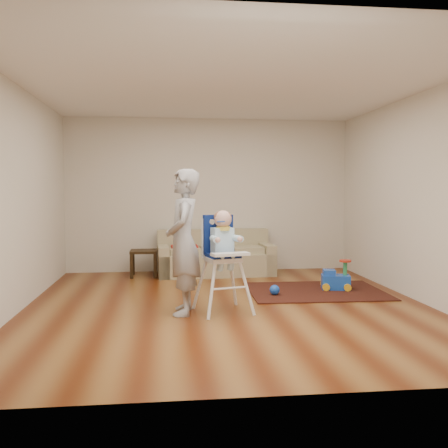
{
  "coord_description": "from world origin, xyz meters",
  "views": [
    {
      "loc": [
        -0.75,
        -6.11,
        1.46
      ],
      "look_at": [
        0.0,
        0.4,
        1.0
      ],
      "focal_mm": 40.0,
      "sensor_mm": 36.0,
      "label": 1
    }
  ],
  "objects": [
    {
      "name": "adult",
      "position": [
        -0.56,
        -0.33,
        0.85
      ],
      "size": [
        0.44,
        0.64,
        1.69
      ],
      "primitive_type": "imported",
      "rotation": [
        0.0,
        0.0,
        -1.63
      ],
      "color": "gray",
      "rests_on": "ground"
    },
    {
      "name": "ground",
      "position": [
        0.0,
        0.0,
        0.0
      ],
      "size": [
        5.5,
        5.5,
        0.0
      ],
      "primitive_type": "plane",
      "color": "#4F1D07",
      "rests_on": "ground"
    },
    {
      "name": "toy_ball",
      "position": [
        0.71,
        0.5,
        0.08
      ],
      "size": [
        0.14,
        0.14,
        0.14
      ],
      "primitive_type": "sphere",
      "color": "blue",
      "rests_on": "area_rug"
    },
    {
      "name": "sofa",
      "position": [
        0.07,
        2.3,
        0.38
      ],
      "size": [
        1.99,
        0.89,
        0.75
      ],
      "rotation": [
        0.0,
        0.0,
        0.04
      ],
      "color": "tan",
      "rests_on": "ground"
    },
    {
      "name": "room_envelope",
      "position": [
        0.0,
        0.53,
        1.88
      ],
      "size": [
        5.04,
        5.52,
        2.72
      ],
      "color": "beige",
      "rests_on": "ground"
    },
    {
      "name": "area_rug",
      "position": [
        1.35,
        0.72,
        0.01
      ],
      "size": [
        1.93,
        1.47,
        0.02
      ],
      "primitive_type": "cube",
      "rotation": [
        0.0,
        0.0,
        -0.03
      ],
      "color": "black",
      "rests_on": "ground"
    },
    {
      "name": "side_table",
      "position": [
        -1.14,
        2.26,
        0.22
      ],
      "size": [
        0.44,
        0.44,
        0.44
      ],
      "primitive_type": null,
      "color": "black",
      "rests_on": "ground"
    },
    {
      "name": "ride_on_toy",
      "position": [
        1.67,
        0.79,
        0.23
      ],
      "size": [
        0.44,
        0.36,
        0.43
      ],
      "primitive_type": null,
      "rotation": [
        0.0,
        0.0,
        -0.2
      ],
      "color": "blue",
      "rests_on": "area_rug"
    },
    {
      "name": "high_chair",
      "position": [
        -0.09,
        -0.3,
        0.59
      ],
      "size": [
        0.69,
        0.69,
        1.22
      ],
      "rotation": [
        0.0,
        0.0,
        0.25
      ],
      "color": "white",
      "rests_on": "ground"
    }
  ]
}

